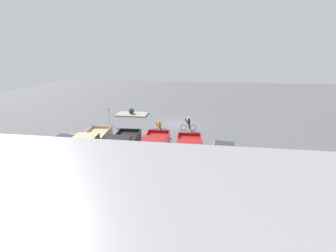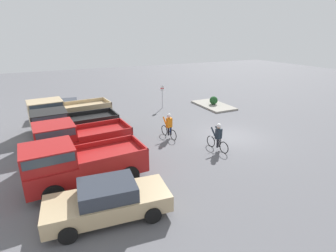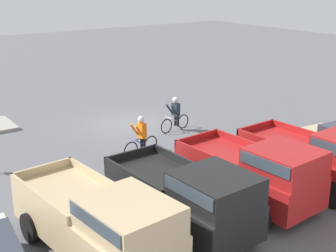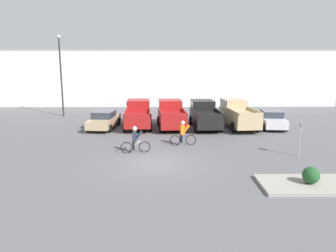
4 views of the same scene
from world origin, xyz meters
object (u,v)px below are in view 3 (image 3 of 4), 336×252
pickup_truck_1 (256,172)px  pickup_truck_3 (100,222)px  pickup_truck_0 (322,157)px  cyclist_0 (141,135)px  pickup_truck_2 (188,196)px  cyclist_1 (175,113)px

pickup_truck_1 → pickup_truck_3: pickup_truck_3 is taller
pickup_truck_0 → cyclist_0: size_ratio=3.01×
pickup_truck_1 → cyclist_0: 5.91m
pickup_truck_3 → pickup_truck_2: bearing=179.5°
pickup_truck_2 → pickup_truck_1: bearing=-178.4°
pickup_truck_2 → cyclist_1: bearing=-123.9°
cyclist_0 → cyclist_1: 3.49m
pickup_truck_0 → pickup_truck_3: bearing=-2.4°
pickup_truck_0 → cyclist_0: pickup_truck_0 is taller
pickup_truck_0 → pickup_truck_3: pickup_truck_3 is taller
pickup_truck_1 → cyclist_1: bearing=-107.2°
cyclist_0 → pickup_truck_0: bearing=118.9°
pickup_truck_2 → cyclist_0: 6.33m
pickup_truck_1 → pickup_truck_2: (2.81, 0.08, -0.02)m
pickup_truck_2 → pickup_truck_3: bearing=-0.5°
pickup_truck_1 → cyclist_1: 7.98m
pickup_truck_0 → cyclist_0: (3.46, -6.27, -0.29)m
pickup_truck_0 → pickup_truck_3: (8.39, -0.35, 0.02)m
pickup_truck_2 → cyclist_1: pickup_truck_2 is taller
pickup_truck_2 → pickup_truck_3: 2.78m
pickup_truck_0 → cyclist_1: size_ratio=2.95×
pickup_truck_0 → cyclist_1: 8.05m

